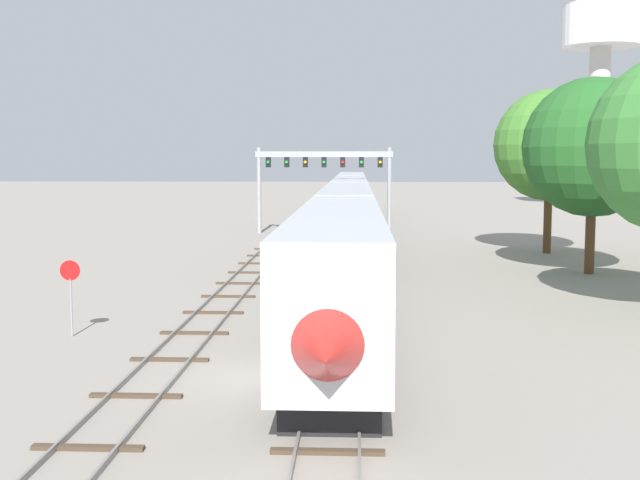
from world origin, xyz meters
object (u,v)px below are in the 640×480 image
at_px(passenger_train, 349,210).
at_px(signal_gantry, 324,170).
at_px(water_tower, 601,41).
at_px(trackside_tree_mid, 593,147).
at_px(trackside_tree_right, 550,145).
at_px(stop_sign, 71,287).

distance_m(passenger_train, signal_gantry, 8.57).
bearing_deg(passenger_train, signal_gantry, 106.29).
xyz_separation_m(water_tower, trackside_tree_mid, (-16.93, -56.43, -13.93)).
bearing_deg(trackside_tree_right, stop_sign, -131.23).
bearing_deg(signal_gantry, stop_sign, -100.62).
xyz_separation_m(passenger_train, trackside_tree_mid, (14.08, -16.23, 4.65)).
bearing_deg(water_tower, signal_gantry, -135.66).
bearing_deg(water_tower, stop_sign, -119.05).
height_order(signal_gantry, water_tower, water_tower).
relative_size(water_tower, stop_sign, 9.36).
height_order(water_tower, trackside_tree_mid, water_tower).
relative_size(water_tower, trackside_tree_right, 2.36).
xyz_separation_m(passenger_train, signal_gantry, (-2.25, 7.70, 3.03)).
height_order(stop_sign, trackside_tree_right, trackside_tree_right).
bearing_deg(trackside_tree_mid, trackside_tree_right, 90.37).
bearing_deg(passenger_train, trackside_tree_mid, -49.06).
bearing_deg(trackside_tree_mid, water_tower, 73.30).
xyz_separation_m(passenger_train, trackside_tree_right, (14.02, -6.23, 4.92)).
distance_m(signal_gantry, trackside_tree_mid, 29.01).
bearing_deg(trackside_tree_right, passenger_train, 156.03).
height_order(passenger_train, water_tower, water_tower).
distance_m(water_tower, trackside_tree_right, 51.29).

